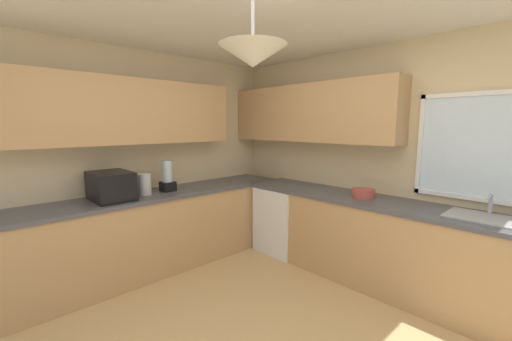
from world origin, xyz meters
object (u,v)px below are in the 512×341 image
Objects in this scene: dishwasher at (285,219)px; sink_assembly at (485,218)px; kettle at (145,184)px; blender_appliance at (167,177)px; microwave at (111,186)px; bowl at (363,193)px.

dishwasher is 1.53× the size of sink_assembly.
blender_appliance is at bearing 94.06° from kettle.
microwave is at bearing -90.00° from blender_appliance.
kettle reaches higher than sink_assembly.
kettle is at bearing -149.52° from sink_assembly.
microwave is 0.86× the size of sink_assembly.
dishwasher is 1.77× the size of microwave.
blender_appliance is at bearing -142.08° from bowl.
bowl is at bearing 1.61° from dishwasher.
microwave is at bearing -108.72° from dishwasher.
kettle is at bearing 86.71° from microwave.
bowl reaches higher than dishwasher.
bowl is at bearing 48.82° from microwave.
microwave is at bearing -144.67° from sink_assembly.
microwave is 0.35m from kettle.
microwave is at bearing -131.18° from bowl.
blender_appliance is (-1.73, -1.35, 0.12)m from bowl.
microwave is 2.03× the size of bowl.
microwave reaches higher than kettle.
microwave reaches higher than dishwasher.
kettle is 3.23m from sink_assembly.
blender_appliance is (-0.02, 0.28, 0.04)m from kettle.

